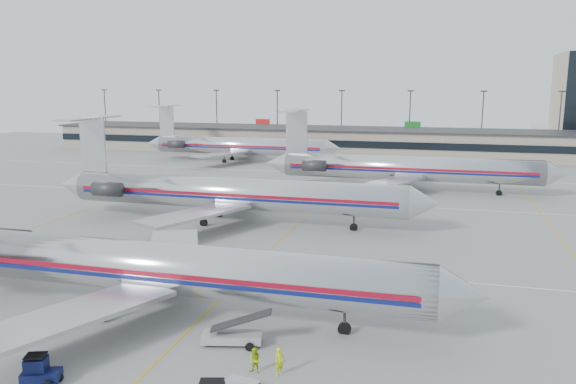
% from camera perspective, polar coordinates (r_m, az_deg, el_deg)
% --- Properties ---
extents(ground, '(260.00, 260.00, 0.00)m').
position_cam_1_polar(ground, '(45.28, -7.31, -11.17)').
color(ground, gray).
rests_on(ground, ground).
extents(apron_markings, '(160.00, 0.15, 0.02)m').
position_cam_1_polar(apron_markings, '(54.08, -3.30, -7.35)').
color(apron_markings, silver).
rests_on(apron_markings, ground).
extents(terminal, '(162.00, 17.00, 6.25)m').
position_cam_1_polar(terminal, '(138.35, 8.14, 5.12)').
color(terminal, gray).
rests_on(terminal, ground).
extents(light_mast_row, '(163.60, 0.40, 15.28)m').
position_cam_1_polar(light_mast_row, '(151.83, 8.84, 7.67)').
color(light_mast_row, '#38383D').
rests_on(light_mast_row, ground).
extents(jet_foreground, '(47.73, 28.10, 12.49)m').
position_cam_1_polar(jet_foreground, '(43.65, -14.54, -7.23)').
color(jet_foreground, silver).
rests_on(jet_foreground, ground).
extents(jet_second_row, '(49.32, 29.04, 12.91)m').
position_cam_1_polar(jet_second_row, '(69.64, -6.21, -0.06)').
color(jet_second_row, silver).
rests_on(jet_second_row, ground).
extents(jet_third_row, '(47.32, 29.11, 12.94)m').
position_cam_1_polar(jet_third_row, '(91.47, 11.55, 2.43)').
color(jet_third_row, silver).
rests_on(jet_third_row, ground).
extents(jet_back_row, '(45.09, 27.73, 12.33)m').
position_cam_1_polar(jet_back_row, '(124.16, -5.24, 4.72)').
color(jet_back_row, silver).
rests_on(jet_back_row, ground).
extents(tug_left, '(2.37, 1.70, 1.74)m').
position_cam_1_polar(tug_left, '(36.68, -23.97, -16.25)').
color(tug_left, '#090F34').
rests_on(tug_left, ground).
extents(belt_loader, '(4.80, 2.29, 2.46)m').
position_cam_1_polar(belt_loader, '(38.38, -5.59, -14.27)').
color(belt_loader, '#999999').
rests_on(belt_loader, ground).
extents(ramp_worker_near, '(0.72, 0.74, 1.71)m').
position_cam_1_polar(ramp_worker_near, '(34.59, -0.87, -16.84)').
color(ramp_worker_near, '#D8EE16').
rests_on(ramp_worker_near, ground).
extents(ramp_worker_far, '(0.87, 0.74, 1.57)m').
position_cam_1_polar(ramp_worker_far, '(34.88, -3.35, -16.73)').
color(ramp_worker_far, '#B1D013').
rests_on(ramp_worker_far, ground).
extents(cone_left, '(0.43, 0.43, 0.53)m').
position_cam_1_polar(cone_left, '(39.93, -24.80, -14.87)').
color(cone_left, '#ED4907').
rests_on(cone_left, ground).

